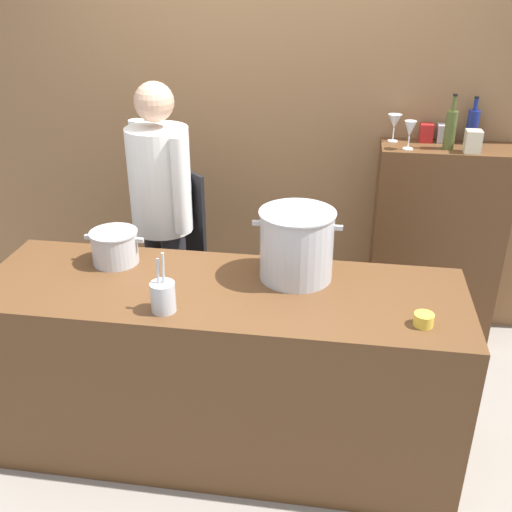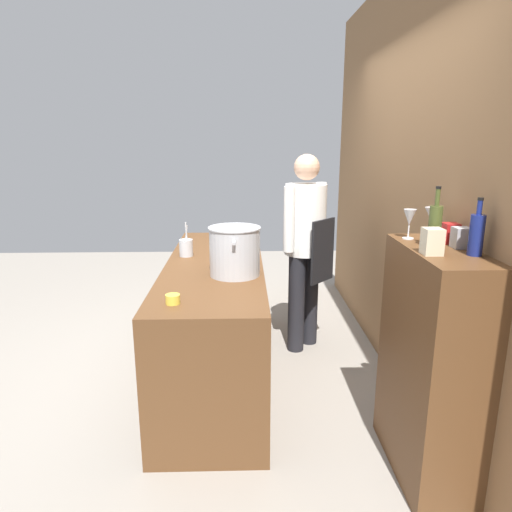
{
  "view_description": "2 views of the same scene",
  "coord_description": "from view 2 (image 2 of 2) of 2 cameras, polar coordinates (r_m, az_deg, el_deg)",
  "views": [
    {
      "loc": [
        0.51,
        -2.29,
        2.21
      ],
      "look_at": [
        0.12,
        0.27,
        0.93
      ],
      "focal_mm": 42.1,
      "sensor_mm": 36.0,
      "label": 1
    },
    {
      "loc": [
        3.29,
        0.21,
        1.79
      ],
      "look_at": [
        0.19,
        0.3,
        1.0
      ],
      "focal_mm": 32.57,
      "sensor_mm": 36.0,
      "label": 2
    }
  ],
  "objects": [
    {
      "name": "ground_plane",
      "position": [
        3.75,
        -4.81,
        -14.18
      ],
      "size": [
        8.0,
        8.0,
        0.0
      ],
      "primitive_type": "plane",
      "color": "gray"
    },
    {
      "name": "brick_back_panel",
      "position": [
        3.51,
        18.42,
        8.95
      ],
      "size": [
        4.4,
        0.1,
        3.0
      ],
      "primitive_type": "cube",
      "color": "olive",
      "rests_on": "ground_plane"
    },
    {
      "name": "prep_counter",
      "position": [
        3.55,
        -4.96,
        -7.79
      ],
      "size": [
        2.19,
        0.7,
        0.9
      ],
      "primitive_type": "cube",
      "color": "brown",
      "rests_on": "ground_plane"
    },
    {
      "name": "bar_cabinet",
      "position": [
        2.67,
        20.63,
        -12.42
      ],
      "size": [
        0.76,
        0.32,
        1.25
      ],
      "primitive_type": "cube",
      "color": "brown",
      "rests_on": "ground_plane"
    },
    {
      "name": "chef",
      "position": [
        3.89,
        6.08,
        2.08
      ],
      "size": [
        0.45,
        0.44,
        1.66
      ],
      "rotation": [
        0.0,
        0.0,
        2.39
      ],
      "color": "black",
      "rests_on": "ground_plane"
    },
    {
      "name": "stockpot_large",
      "position": [
        3.05,
        -2.64,
        0.59
      ],
      "size": [
        0.4,
        0.34,
        0.32
      ],
      "color": "#B7BABF",
      "rests_on": "prep_counter"
    },
    {
      "name": "stockpot_small",
      "position": [
        3.92,
        -2.19,
        2.48
      ],
      "size": [
        0.29,
        0.23,
        0.16
      ],
      "color": "#B7BABF",
      "rests_on": "prep_counter"
    },
    {
      "name": "utensil_crock",
      "position": [
        3.6,
        -8.59,
        1.05
      ],
      "size": [
        0.1,
        0.1,
        0.27
      ],
      "color": "#B7BABF",
      "rests_on": "prep_counter"
    },
    {
      "name": "butter_jar",
      "position": [
        2.6,
        -10.19,
        -5.24
      ],
      "size": [
        0.08,
        0.08,
        0.05
      ],
      "primitive_type": "cylinder",
      "color": "yellow",
      "rests_on": "prep_counter"
    },
    {
      "name": "wine_bottle_cobalt",
      "position": [
        2.36,
        25.46,
        2.48
      ],
      "size": [
        0.07,
        0.07,
        0.27
      ],
      "color": "navy",
      "rests_on": "bar_cabinet"
    },
    {
      "name": "wine_bottle_olive",
      "position": [
        2.43,
        21.12,
        3.5
      ],
      "size": [
        0.06,
        0.06,
        0.31
      ],
      "color": "#475123",
      "rests_on": "bar_cabinet"
    },
    {
      "name": "wine_glass_wide",
      "position": [
        2.62,
        18.34,
        4.37
      ],
      "size": [
        0.07,
        0.07,
        0.16
      ],
      "color": "silver",
      "rests_on": "bar_cabinet"
    },
    {
      "name": "wine_glass_short",
      "position": [
        2.75,
        20.81,
        4.65
      ],
      "size": [
        0.08,
        0.08,
        0.16
      ],
      "color": "silver",
      "rests_on": "bar_cabinet"
    },
    {
      "name": "spice_tin_cream",
      "position": [
        2.31,
        20.83,
        1.68
      ],
      "size": [
        0.09,
        0.09,
        0.12
      ],
      "primitive_type": "cube",
      "color": "beige",
      "rests_on": "bar_cabinet"
    },
    {
      "name": "spice_tin_red",
      "position": [
        2.59,
        22.77,
        2.59
      ],
      "size": [
        0.07,
        0.07,
        0.11
      ],
      "primitive_type": "cube",
      "color": "red",
      "rests_on": "bar_cabinet"
    },
    {
      "name": "spice_tin_silver",
      "position": [
        2.51,
        23.9,
        2.06
      ],
      "size": [
        0.08,
        0.08,
        0.1
      ],
      "primitive_type": "cube",
      "color": "#B2B2B7",
      "rests_on": "bar_cabinet"
    }
  ]
}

